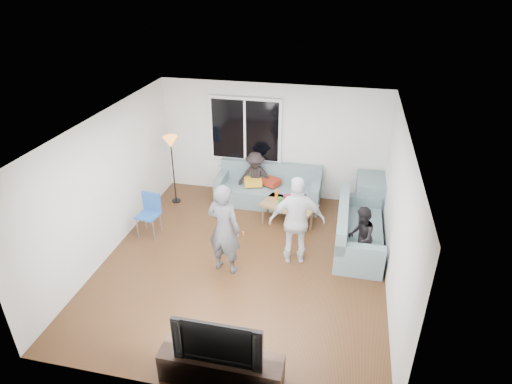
% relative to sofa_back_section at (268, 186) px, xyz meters
% --- Properties ---
extents(floor, '(5.00, 5.50, 0.04)m').
position_rel_sofa_back_section_xyz_m(floor, '(-0.01, -2.27, -0.45)').
color(floor, '#56351C').
rests_on(floor, ground).
extents(ceiling, '(5.00, 5.50, 0.04)m').
position_rel_sofa_back_section_xyz_m(ceiling, '(-0.01, -2.27, 2.20)').
color(ceiling, white).
rests_on(ceiling, ground).
extents(wall_back, '(5.00, 0.04, 2.60)m').
position_rel_sofa_back_section_xyz_m(wall_back, '(-0.01, 0.50, 0.88)').
color(wall_back, silver).
rests_on(wall_back, ground).
extents(wall_front, '(5.00, 0.04, 2.60)m').
position_rel_sofa_back_section_xyz_m(wall_front, '(-0.01, -5.04, 0.88)').
color(wall_front, silver).
rests_on(wall_front, ground).
extents(wall_left, '(0.04, 5.50, 2.60)m').
position_rel_sofa_back_section_xyz_m(wall_left, '(-2.53, -2.27, 0.88)').
color(wall_left, silver).
rests_on(wall_left, ground).
extents(wall_right, '(0.04, 5.50, 2.60)m').
position_rel_sofa_back_section_xyz_m(wall_right, '(2.51, -2.27, 0.88)').
color(wall_right, silver).
rests_on(wall_right, ground).
extents(window_frame, '(1.62, 0.06, 1.47)m').
position_rel_sofa_back_section_xyz_m(window_frame, '(-0.61, 0.42, 1.12)').
color(window_frame, white).
rests_on(window_frame, wall_back).
extents(window_glass, '(1.50, 0.02, 1.35)m').
position_rel_sofa_back_section_xyz_m(window_glass, '(-0.61, 0.38, 1.12)').
color(window_glass, black).
rests_on(window_glass, window_frame).
extents(window_mullion, '(0.05, 0.03, 1.35)m').
position_rel_sofa_back_section_xyz_m(window_mullion, '(-0.61, 0.37, 1.12)').
color(window_mullion, white).
rests_on(window_mullion, window_frame).
extents(radiator, '(1.30, 0.12, 0.62)m').
position_rel_sofa_back_section_xyz_m(radiator, '(-0.61, 0.38, -0.11)').
color(radiator, silver).
rests_on(radiator, floor).
extents(potted_plant, '(0.22, 0.20, 0.33)m').
position_rel_sofa_back_section_xyz_m(potted_plant, '(-0.33, 0.35, 0.36)').
color(potted_plant, '#255C28').
rests_on(potted_plant, radiator).
extents(vase, '(0.21, 0.21, 0.17)m').
position_rel_sofa_back_section_xyz_m(vase, '(-0.97, 0.35, 0.28)').
color(vase, silver).
rests_on(vase, radiator).
extents(sofa_back_section, '(2.30, 0.85, 0.85)m').
position_rel_sofa_back_section_xyz_m(sofa_back_section, '(0.00, 0.00, 0.00)').
color(sofa_back_section, slate).
rests_on(sofa_back_section, floor).
extents(sofa_right_section, '(2.00, 0.85, 0.85)m').
position_rel_sofa_back_section_xyz_m(sofa_right_section, '(2.01, -1.29, 0.00)').
color(sofa_right_section, slate).
rests_on(sofa_right_section, floor).
extents(sofa_corner, '(0.85, 0.85, 0.85)m').
position_rel_sofa_back_section_xyz_m(sofa_corner, '(2.34, 0.00, 0.00)').
color(sofa_corner, slate).
rests_on(sofa_corner, floor).
extents(cushion_yellow, '(0.46, 0.42, 0.14)m').
position_rel_sofa_back_section_xyz_m(cushion_yellow, '(-0.34, -0.02, 0.09)').
color(cushion_yellow, gold).
rests_on(cushion_yellow, sofa_back_section).
extents(cushion_red, '(0.46, 0.44, 0.13)m').
position_rel_sofa_back_section_xyz_m(cushion_red, '(0.05, 0.06, 0.09)').
color(cushion_red, maroon).
rests_on(cushion_red, sofa_back_section).
extents(coffee_table, '(1.23, 0.92, 0.40)m').
position_rel_sofa_back_section_xyz_m(coffee_table, '(0.57, -0.67, -0.22)').
color(coffee_table, '#AC8053').
rests_on(coffee_table, floor).
extents(pitcher, '(0.17, 0.17, 0.17)m').
position_rel_sofa_back_section_xyz_m(pitcher, '(0.53, -0.62, 0.06)').
color(pitcher, maroon).
rests_on(pitcher, coffee_table).
extents(side_chair, '(0.44, 0.44, 0.86)m').
position_rel_sofa_back_section_xyz_m(side_chair, '(-2.06, -1.77, 0.01)').
color(side_chair, '#24539E').
rests_on(side_chair, floor).
extents(floor_lamp, '(0.32, 0.32, 1.56)m').
position_rel_sofa_back_section_xyz_m(floor_lamp, '(-2.06, -0.38, 0.36)').
color(floor_lamp, orange).
rests_on(floor_lamp, floor).
extents(player_left, '(0.68, 0.52, 1.68)m').
position_rel_sofa_back_section_xyz_m(player_left, '(-0.28, -2.52, 0.41)').
color(player_left, '#444549').
rests_on(player_left, floor).
extents(player_right, '(1.04, 0.61, 1.67)m').
position_rel_sofa_back_section_xyz_m(player_right, '(0.89, -2.00, 0.41)').
color(player_right, silver).
rests_on(player_right, floor).
extents(spectator_right, '(0.46, 0.58, 1.15)m').
position_rel_sofa_back_section_xyz_m(spectator_right, '(2.01, -1.86, 0.15)').
color(spectator_right, black).
rests_on(spectator_right, floor).
extents(spectator_back, '(0.80, 0.50, 1.19)m').
position_rel_sofa_back_section_xyz_m(spectator_back, '(-0.30, 0.03, 0.17)').
color(spectator_back, black).
rests_on(spectator_back, floor).
extents(tv_console, '(1.60, 0.40, 0.44)m').
position_rel_sofa_back_section_xyz_m(tv_console, '(0.31, -4.77, -0.20)').
color(tv_console, '#332219').
rests_on(tv_console, floor).
extents(television, '(1.13, 0.15, 0.65)m').
position_rel_sofa_back_section_xyz_m(television, '(0.31, -4.77, 0.34)').
color(television, black).
rests_on(television, tv_console).
extents(bottle_b, '(0.08, 0.08, 0.20)m').
position_rel_sofa_back_section_xyz_m(bottle_b, '(0.40, -0.79, 0.08)').
color(bottle_b, '#198B27').
rests_on(bottle_b, coffee_table).
extents(bottle_a, '(0.07, 0.07, 0.25)m').
position_rel_sofa_back_section_xyz_m(bottle_a, '(0.29, -0.55, 0.10)').
color(bottle_a, '#F35A0E').
rests_on(bottle_a, coffee_table).
extents(bottle_e, '(0.07, 0.07, 0.19)m').
position_rel_sofa_back_section_xyz_m(bottle_e, '(0.88, -0.54, 0.07)').
color(bottle_e, black).
rests_on(bottle_e, coffee_table).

